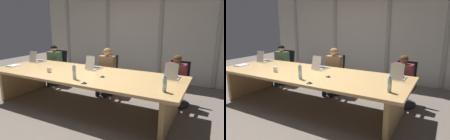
{
  "view_description": "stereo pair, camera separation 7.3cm",
  "coord_description": "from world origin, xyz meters",
  "views": [
    {
      "loc": [
        2.48,
        -3.36,
        1.79
      ],
      "look_at": [
        0.63,
        0.15,
        0.85
      ],
      "focal_mm": 32.39,
      "sensor_mm": 36.0,
      "label": 1
    },
    {
      "loc": [
        2.54,
        -3.32,
        1.79
      ],
      "look_at": [
        0.63,
        0.15,
        0.85
      ],
      "focal_mm": 32.39,
      "sensor_mm": 36.0,
      "label": 2
    }
  ],
  "objects": [
    {
      "name": "office_chair_center",
      "position": [
        1.75,
        1.12,
        0.35
      ],
      "size": [
        0.6,
        0.6,
        0.95
      ],
      "rotation": [
        0.0,
        0.0,
        -1.63
      ],
      "color": "black",
      "rests_on": "ground_plane"
    },
    {
      "name": "laptop_left_end",
      "position": [
        -1.77,
        0.4,
        0.81
      ],
      "size": [
        0.25,
        0.38,
        0.31
      ],
      "rotation": [
        0.0,
        0.0,
        1.57
      ],
      "color": "#BCBCC1",
      "rests_on": "conference_table"
    },
    {
      "name": "laptop_left_mid",
      "position": [
        0.03,
        0.41,
        0.81
      ],
      "size": [
        0.26,
        0.43,
        0.32
      ],
      "rotation": [
        0.0,
        0.0,
        1.5
      ],
      "color": "beige",
      "rests_on": "conference_table"
    },
    {
      "name": "water_bottle_primary",
      "position": [
        1.81,
        -0.39,
        0.86
      ],
      "size": [
        0.07,
        0.07,
        0.24
      ],
      "color": "#ADD1B2",
      "rests_on": "conference_table"
    },
    {
      "name": "ground_plane",
      "position": [
        0.0,
        0.0,
        0.0
      ],
      "size": [
        13.65,
        13.65,
        0.0
      ],
      "primitive_type": "plane",
      "color": "#6B6056"
    },
    {
      "name": "coffee_mug_near",
      "position": [
        -0.67,
        -0.29,
        0.81
      ],
      "size": [
        0.13,
        0.08,
        0.11
      ],
      "color": "white",
      "rests_on": "conference_table"
    },
    {
      "name": "curtain_backdrop",
      "position": [
        -0.0,
        2.73,
        1.59
      ],
      "size": [
        6.82,
        0.17,
        3.18
      ],
      "color": "beige",
      "rests_on": "ground_plane"
    },
    {
      "name": "person_center",
      "position": [
        1.73,
        0.96,
        0.62
      ],
      "size": [
        0.44,
        0.57,
        1.11
      ],
      "rotation": [
        0.0,
        0.0,
        -1.64
      ],
      "color": "brown",
      "rests_on": "ground_plane"
    },
    {
      "name": "person_left_mid",
      "position": [
        0.03,
        0.96,
        0.66
      ],
      "size": [
        0.44,
        0.57,
        1.16
      ],
      "rotation": [
        0.0,
        0.0,
        -1.49
      ],
      "color": "olive",
      "rests_on": "ground_plane"
    },
    {
      "name": "office_chair_left_end",
      "position": [
        -1.74,
        1.12,
        0.35
      ],
      "size": [
        0.6,
        0.6,
        0.97
      ],
      "rotation": [
        0.0,
        0.0,
        -1.59
      ],
      "color": "black",
      "rests_on": "ground_plane"
    },
    {
      "name": "conference_mic_left_side",
      "position": [
        0.55,
        -0.1,
        0.77
      ],
      "size": [
        0.11,
        0.11,
        0.03
      ],
      "primitive_type": "cone",
      "color": "black",
      "rests_on": "conference_table"
    },
    {
      "name": "laptop_center",
      "position": [
        1.77,
        0.41,
        0.82
      ],
      "size": [
        0.25,
        0.42,
        0.32
      ],
      "rotation": [
        0.0,
        0.0,
        1.56
      ],
      "color": "beige",
      "rests_on": "conference_table"
    },
    {
      "name": "spiral_notepad",
      "position": [
        -1.9,
        -0.21,
        0.76
      ],
      "size": [
        0.25,
        0.33,
        0.03
      ],
      "rotation": [
        0.0,
        0.0,
        0.1
      ],
      "color": "silver",
      "rests_on": "conference_table"
    },
    {
      "name": "conference_table",
      "position": [
        0.0,
        0.0,
        0.61
      ],
      "size": [
        4.2,
        1.47,
        0.75
      ],
      "color": "tan",
      "rests_on": "ground_plane"
    },
    {
      "name": "conference_mic_middle",
      "position": [
        0.48,
        -0.62,
        0.77
      ],
      "size": [
        0.11,
        0.11,
        0.03
      ],
      "primitive_type": "cone",
      "color": "black",
      "rests_on": "conference_table"
    },
    {
      "name": "person_left_end",
      "position": [
        -1.76,
        0.96,
        0.64
      ],
      "size": [
        0.42,
        0.55,
        1.14
      ],
      "rotation": [
        0.0,
        0.0,
        -1.6
      ],
      "color": "#4C6B4C",
      "rests_on": "ground_plane"
    },
    {
      "name": "water_bottle_secondary",
      "position": [
        0.16,
        -0.46,
        0.88
      ],
      "size": [
        0.07,
        0.07,
        0.28
      ],
      "color": "silver",
      "rests_on": "conference_table"
    },
    {
      "name": "office_chair_left_mid",
      "position": [
        -0.01,
        1.12,
        0.35
      ],
      "size": [
        0.6,
        0.61,
        0.96
      ],
      "rotation": [
        0.0,
        0.0,
        -1.42
      ],
      "color": "black",
      "rests_on": "ground_plane"
    }
  ]
}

